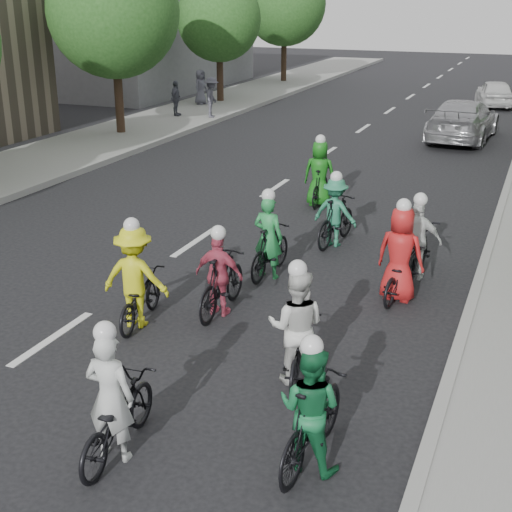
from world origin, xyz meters
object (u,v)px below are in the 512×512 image
Objects in this scene: follow_car_lead at (463,120)px; spectator_2 at (201,87)px; cyclist_0 at (115,412)px; spectator_0 at (212,97)px; cyclist_1 at (311,415)px; cyclist_3 at (221,280)px; cyclist_7 at (336,216)px; cyclist_8 at (417,248)px; cyclist_4 at (400,264)px; cyclist_5 at (269,246)px; cyclist_6 at (297,337)px; follow_car_trail at (495,93)px; spectator_1 at (176,98)px; cyclist_2 at (137,285)px; cyclist_9 at (320,179)px.

spectator_2 reaches higher than follow_car_lead.
cyclist_0 is 1.08× the size of spectator_0.
cyclist_3 is at bearing -46.85° from cyclist_1.
cyclist_7 reaches higher than follow_car_lead.
spectator_0 reaches higher than cyclist_8.
cyclist_4 is 1.12× the size of spectator_0.
cyclist_4 is at bearing -114.95° from cyclist_0.
spectator_0 is (-9.05, 21.54, 0.42)m from cyclist_0.
cyclist_3 is at bearing 89.65° from cyclist_5.
follow_car_lead is at bearing -80.69° from cyclist_4.
cyclist_1 is at bearing -166.13° from spectator_0.
cyclist_4 reaches higher than cyclist_3.
cyclist_6 is at bearing 83.81° from cyclist_4.
cyclist_7 is at bearing -71.33° from cyclist_1.
cyclist_7 is 22.20m from follow_car_trail.
cyclist_6 is 1.13× the size of spectator_2.
spectator_1 is (-12.82, 20.60, 0.25)m from cyclist_1.
cyclist_8 is at bearing -134.24° from cyclist_3.
cyclist_2 reaches higher than cyclist_9.
cyclist_0 is at bearing 71.71° from cyclist_8.
cyclist_2 is 7.90m from cyclist_9.
cyclist_4 is 15.41m from follow_car_lead.
cyclist_6 is at bearing 77.59° from follow_car_trail.
cyclist_5 reaches higher than cyclist_3.
cyclist_6 is (1.92, -1.61, 0.05)m from cyclist_3.
spectator_1 is at bearing -160.90° from spectator_2.
cyclist_2 reaches higher than cyclist_6.
cyclist_3 is at bearing -142.05° from spectator_2.
cyclist_8 is at bearing -144.30° from cyclist_2.
cyclist_3 is at bearing -155.68° from spectator_1.
follow_car_trail is 2.49× the size of spectator_1.
follow_car_trail is 2.30× the size of spectator_2.
cyclist_4 is at bearing 79.25° from follow_car_trail.
cyclist_2 is 20.26m from spectator_1.
cyclist_6 is at bearing -61.63° from cyclist_1.
cyclist_7 reaches higher than cyclist_3.
cyclist_4 is at bearing -146.49° from spectator_1.
cyclist_5 is 0.96× the size of cyclist_9.
cyclist_6 reaches higher than cyclist_8.
spectator_2 is at bearing 2.28° from spectator_1.
cyclist_9 is at bearing -103.52° from cyclist_2.
cyclist_0 reaches higher than cyclist_7.
cyclist_7 is at bearing -102.89° from cyclist_5.
follow_car_lead is at bearing -86.09° from cyclist_7.
cyclist_0 is 0.99× the size of cyclist_6.
follow_car_trail is at bearing -88.97° from cyclist_8.
cyclist_5 is 1.18× the size of spectator_1.
cyclist_8 is at bearing 156.32° from cyclist_7.
cyclist_6 is 21.77m from spectator_0.
cyclist_1 is at bearing 79.13° from follow_car_trail.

